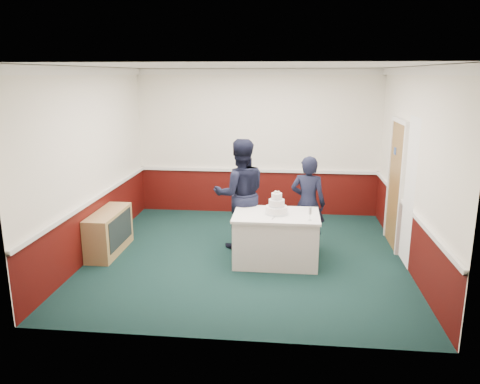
# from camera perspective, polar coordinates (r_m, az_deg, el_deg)

# --- Properties ---
(ground) EXTENTS (5.00, 5.00, 0.00)m
(ground) POSITION_cam_1_polar(r_m,az_deg,el_deg) (7.71, 0.79, -7.79)
(ground) COLOR #122D29
(ground) RESTS_ON ground
(room_shell) EXTENTS (5.00, 5.00, 3.00)m
(room_shell) POSITION_cam_1_polar(r_m,az_deg,el_deg) (7.80, 1.83, 7.43)
(room_shell) COLOR white
(room_shell) RESTS_ON ground
(sideboard) EXTENTS (0.41, 1.20, 0.70)m
(sideboard) POSITION_cam_1_polar(r_m,az_deg,el_deg) (8.05, -15.67, -4.71)
(sideboard) COLOR #A67650
(sideboard) RESTS_ON ground
(cake_table) EXTENTS (1.32, 0.92, 0.79)m
(cake_table) POSITION_cam_1_polar(r_m,az_deg,el_deg) (7.36, 4.40, -5.57)
(cake_table) COLOR white
(cake_table) RESTS_ON ground
(wedding_cake) EXTENTS (0.35, 0.35, 0.36)m
(wedding_cake) POSITION_cam_1_polar(r_m,az_deg,el_deg) (7.21, 4.47, -1.83)
(wedding_cake) COLOR white
(wedding_cake) RESTS_ON cake_table
(cake_knife) EXTENTS (0.08, 0.22, 0.00)m
(cake_knife) POSITION_cam_1_polar(r_m,az_deg,el_deg) (7.05, 4.16, -3.11)
(cake_knife) COLOR silver
(cake_knife) RESTS_ON cake_table
(champagne_flute) EXTENTS (0.05, 0.05, 0.21)m
(champagne_flute) POSITION_cam_1_polar(r_m,az_deg,el_deg) (6.94, 8.54, -2.35)
(champagne_flute) COLOR silver
(champagne_flute) RESTS_ON cake_table
(person_man) EXTENTS (1.05, 0.91, 1.86)m
(person_man) POSITION_cam_1_polar(r_m,az_deg,el_deg) (7.82, 0.03, -0.26)
(person_man) COLOR black
(person_man) RESTS_ON ground
(person_woman) EXTENTS (0.66, 0.51, 1.60)m
(person_woman) POSITION_cam_1_polar(r_m,az_deg,el_deg) (7.83, 8.27, -1.39)
(person_woman) COLOR black
(person_woman) RESTS_ON ground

